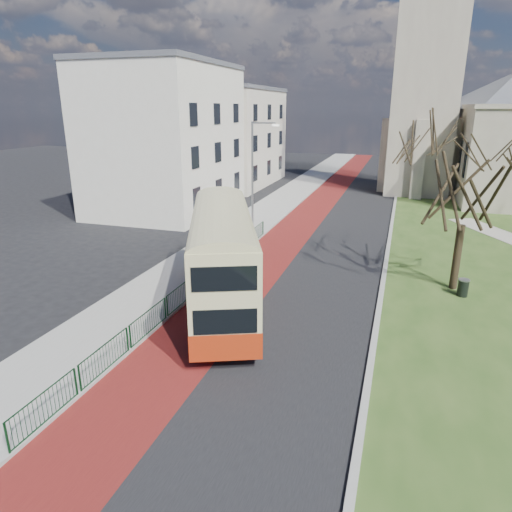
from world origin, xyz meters
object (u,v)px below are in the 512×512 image
at_px(bus, 222,255).
at_px(litter_bin, 463,288).
at_px(streetlamp, 254,169).
at_px(winter_tree_near, 469,171).

distance_m(bus, litter_bin, 12.26).
xyz_separation_m(bus, litter_bin, (10.97, 5.01, -2.20)).
distance_m(streetlamp, litter_bin, 18.06).
bearing_deg(litter_bin, bus, -155.45).
bearing_deg(streetlamp, winter_tree_near, -33.26).
bearing_deg(litter_bin, winter_tree_near, 110.10).
relative_size(streetlamp, winter_tree_near, 0.91).
xyz_separation_m(winter_tree_near, litter_bin, (0.36, -0.99, -5.66)).
distance_m(bus, winter_tree_near, 12.67).
relative_size(bus, winter_tree_near, 1.29).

